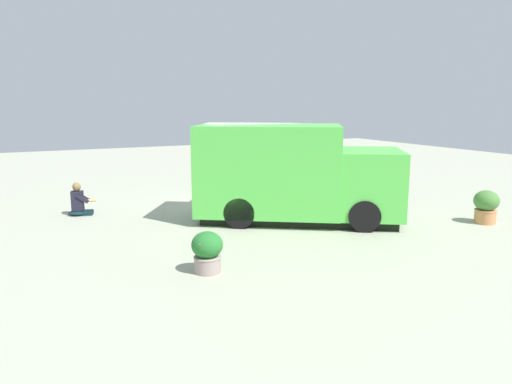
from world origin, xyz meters
The scene contains 5 objects.
ground_plane centered at (0.00, 0.00, 0.00)m, with size 40.00×40.00×0.00m, color #A6A992.
food_truck centered at (0.56, -2.06, 1.16)m, with size 5.40×4.65×2.45m.
person_customer centered at (-4.31, 0.99, 0.34)m, with size 0.78×0.57×0.89m.
planter_flowering_near centered at (-2.82, -4.76, 0.40)m, with size 0.57×0.57×0.75m.
planter_flowering_far centered at (4.73, -4.52, 0.45)m, with size 0.61×0.61×0.84m.
Camera 1 is at (-5.76, -12.62, 3.03)m, focal length 34.16 mm.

